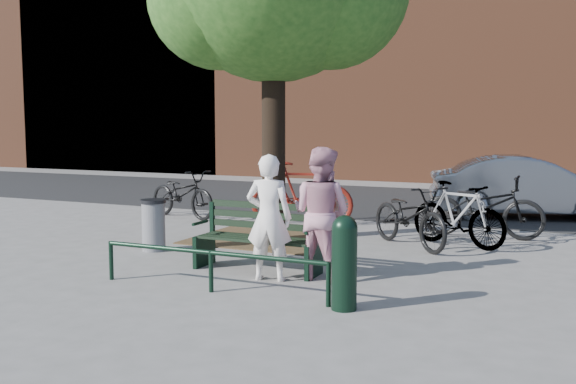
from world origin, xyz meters
The scene contains 16 objects.
ground centered at (0.00, 0.00, 0.00)m, with size 90.00×90.00×0.00m, color gray.
dirt_pit centered at (-1.00, 2.20, 0.01)m, with size 2.40×2.00×0.02m, color brown.
road centered at (0.00, 8.50, 0.01)m, with size 40.00×7.00×0.01m, color black.
townhouse_row centered at (0.17, 16.00, 6.25)m, with size 45.00×4.00×14.00m.
park_bench centered at (0.00, 0.08, 0.48)m, with size 1.74×0.54×0.97m.
guard_railing centered at (0.00, -1.20, 0.40)m, with size 3.06×0.06×0.51m.
person_left centered at (0.37, -0.38, 0.81)m, with size 0.59×0.39×1.63m, color white.
person_right centered at (0.95, -0.03, 0.86)m, with size 0.83×0.65×1.72m, color #CE8DA0.
bollard centered at (1.69, -1.23, 0.55)m, with size 0.28×0.28×1.04m.
litter_bin centered at (-2.15, 0.60, 0.41)m, with size 0.40×0.40×0.82m.
bicycle_a centered at (-3.76, 3.83, 0.52)m, with size 0.69×1.97×1.04m, color black.
bicycle_b centered at (-1.07, 4.03, 0.63)m, with size 0.59×2.09×1.25m, color #5E140D.
bicycle_c centered at (1.48, 2.58, 0.51)m, with size 0.68×1.96×1.03m, color black.
bicycle_d centered at (2.19, 2.98, 0.53)m, with size 0.50×1.77×1.07m, color gray.
bicycle_e centered at (2.44, 3.97, 0.56)m, with size 0.74×2.11×1.11m, color black.
parked_car centered at (2.99, 6.84, 0.67)m, with size 1.41×4.04×1.33m, color gray.
Camera 1 is at (3.94, -7.67, 2.01)m, focal length 40.00 mm.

